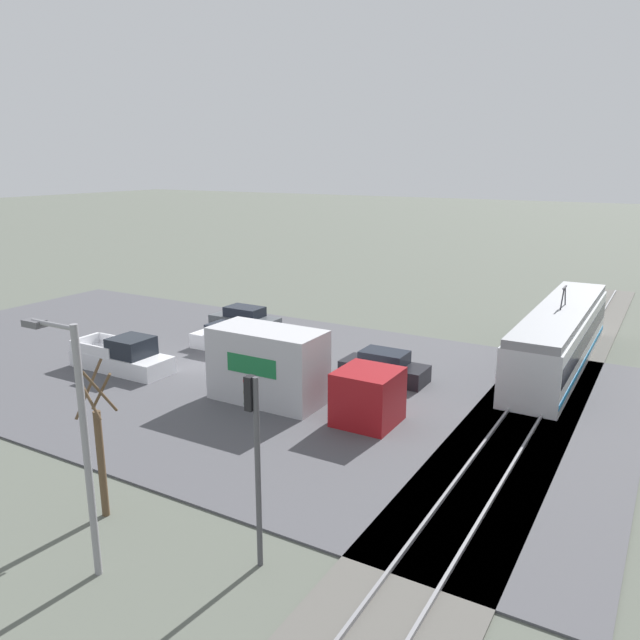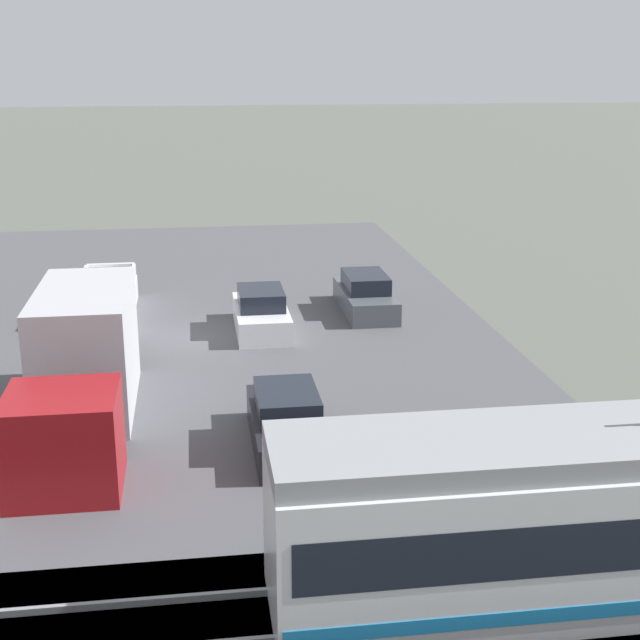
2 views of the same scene
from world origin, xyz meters
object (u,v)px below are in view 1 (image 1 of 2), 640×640
Objects in this scene: light_rail_tram at (560,338)px; sedan_car_0 at (245,320)px; sedan_car_1 at (384,368)px; sedan_car_2 at (228,339)px; pickup_truck at (123,357)px; traffic_light_pole at (255,447)px; street_lamp_near_crossing at (79,432)px; street_tree at (100,449)px; box_truck at (291,372)px.

sedan_car_0 is (2.44, -19.56, -0.98)m from light_rail_tram.
sedan_car_1 is 1.01× the size of sedan_car_2.
sedan_car_2 is (-5.82, 2.55, -0.08)m from pickup_truck.
traffic_light_pole is (22.46, -4.13, 1.92)m from light_rail_tram.
traffic_light_pole is at bearing 124.07° from street_lamp_near_crossing.
street_tree is (20.43, 9.72, 1.62)m from sedan_car_0.
sedan_car_0 is at bearing -134.49° from box_truck.
pickup_truck is 14.68m from street_tree.
street_lamp_near_crossing reaches higher than light_rail_tram.
light_rail_tram is 1.74× the size of box_truck.
sedan_car_0 is 0.67× the size of street_lamp_near_crossing.
light_rail_tram is 2.84× the size of traffic_light_pole.
traffic_light_pole is (15.60, 3.22, 2.90)m from sedan_car_1.
light_rail_tram is 15.55m from box_truck.
light_rail_tram is 22.92m from traffic_light_pole.
pickup_truck is 19.05m from traffic_light_pole.
light_rail_tram is 3.11× the size of street_tree.
sedan_car_2 reaches higher than sedan_car_1.
traffic_light_pole is 5.87m from street_tree.
pickup_truck is at bearing -58.11° from light_rail_tram.
box_truck is 10.69m from street_tree.
light_rail_tram reaches higher than box_truck.
light_rail_tram reaches higher than sedan_car_1.
street_lamp_near_crossing reaches higher than sedan_car_1.
street_lamp_near_crossing is (22.58, 11.64, 3.46)m from sedan_car_0.
traffic_light_pole reaches higher than light_rail_tram.
street_lamp_near_crossing reaches higher than pickup_truck.
sedan_car_2 is at bearing -139.46° from traffic_light_pole.
sedan_car_2 is 0.87× the size of street_tree.
traffic_light_pole is 4.61m from street_lamp_near_crossing.
pickup_truck is 1.31× the size of sedan_car_1.
traffic_light_pole reaches higher than street_tree.
street_lamp_near_crossing is (2.57, -3.79, 0.57)m from traffic_light_pole.
street_tree is at bearing -23.28° from light_rail_tram.
pickup_truck is 1.15× the size of street_tree.
traffic_light_pole reaches higher than sedan_car_1.
pickup_truck is (12.54, -20.15, -0.88)m from light_rail_tram.
street_lamp_near_crossing is at bearing -17.57° from light_rail_tram.
traffic_light_pole is 0.79× the size of street_lamp_near_crossing.
street_lamp_near_crossing is at bearing 27.27° from sedan_car_0.
sedan_car_2 is (6.72, -17.59, -0.96)m from light_rail_tram.
light_rail_tram is at bearing 169.58° from traffic_light_pole.
box_truck is at bearing 91.80° from pickup_truck.
sedan_car_0 is 12.99m from sedan_car_1.
street_lamp_near_crossing is at bearing 44.39° from pickup_truck.
traffic_light_pole is at bearing 28.19° from box_truck.
box_truck reaches higher than sedan_car_1.
street_tree is (16.15, 7.75, 1.60)m from sedan_car_2.
sedan_car_1 is at bearing 70.14° from sedan_car_0.
sedan_car_1 is 18.50m from street_lamp_near_crossing.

